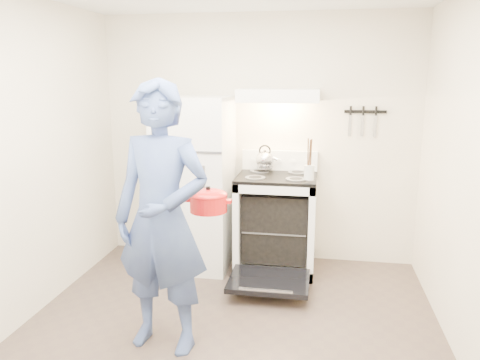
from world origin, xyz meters
name	(u,v)px	position (x,y,z in m)	size (l,w,h in m)	color
floor	(223,347)	(0.00, 0.00, 0.00)	(3.60, 3.60, 0.00)	#4C3E34
back_wall	(258,140)	(0.00, 1.80, 1.25)	(3.20, 0.02, 2.50)	silver
refrigerator	(195,183)	(-0.58, 1.45, 0.85)	(0.70, 0.70, 1.70)	white
stove_body	(276,224)	(0.23, 1.48, 0.46)	(0.76, 0.65, 0.92)	white
cooktop	(277,177)	(0.23, 1.48, 0.94)	(0.76, 0.65, 0.03)	black
backsplash	(280,160)	(0.23, 1.76, 1.05)	(0.76, 0.07, 0.20)	white
oven_door	(269,281)	(0.23, 0.88, 0.12)	(0.70, 0.54, 0.04)	black
oven_rack	(276,226)	(0.23, 1.48, 0.44)	(0.60, 0.52, 0.01)	slate
range_hood	(279,95)	(0.23, 1.55, 1.71)	(0.76, 0.50, 0.12)	white
knife_strip	(365,112)	(1.05, 1.79, 1.55)	(0.40, 0.02, 0.03)	black
pizza_stone	(268,225)	(0.16, 1.46, 0.45)	(0.36, 0.36, 0.02)	olive
tea_kettle	(265,158)	(0.09, 1.65, 1.08)	(0.22, 0.18, 0.27)	#B4B4B9
utensil_jar	(309,172)	(0.54, 1.22, 1.05)	(0.09, 0.09, 0.13)	silver
person	(162,219)	(-0.41, -0.02, 0.94)	(0.69, 0.45, 1.88)	navy
dutch_oven	(208,203)	(-0.18, 0.37, 0.96)	(0.35, 0.28, 0.23)	red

